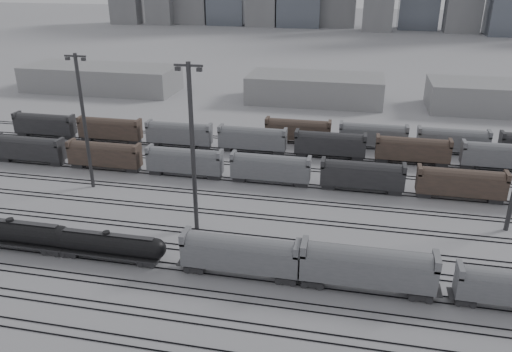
% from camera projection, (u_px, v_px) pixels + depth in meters
% --- Properties ---
extents(ground, '(900.00, 900.00, 0.00)m').
position_uv_depth(ground, '(170.00, 271.00, 67.81)').
color(ground, '#B1B0B5').
rests_on(ground, ground).
extents(tracks, '(220.00, 71.50, 0.16)m').
position_uv_depth(tracks, '(208.00, 213.00, 83.53)').
color(tracks, black).
rests_on(tracks, ground).
extents(tank_car_a, '(18.55, 3.09, 4.58)m').
position_uv_depth(tank_car_a, '(12.00, 232.00, 72.33)').
color(tank_car_a, '#252527').
rests_on(tank_car_a, ground).
extents(tank_car_b, '(17.19, 2.86, 4.25)m').
position_uv_depth(tank_car_b, '(108.00, 244.00, 69.54)').
color(tank_car_b, '#252527').
rests_on(tank_car_b, ground).
extents(hopper_car_a, '(15.76, 3.13, 5.64)m').
position_uv_depth(hopper_car_a, '(240.00, 253.00, 65.49)').
color(hopper_car_a, '#252527').
rests_on(hopper_car_a, ground).
extents(hopper_car_b, '(16.80, 3.34, 6.01)m').
position_uv_depth(hopper_car_b, '(368.00, 266.00, 62.27)').
color(hopper_car_b, '#252527').
rests_on(hopper_car_b, ground).
extents(light_mast_b, '(3.95, 0.63, 24.67)m').
position_uv_depth(light_mast_b, '(84.00, 119.00, 88.34)').
color(light_mast_b, '#353538').
rests_on(light_mast_b, ground).
extents(light_mast_c, '(4.18, 0.67, 26.12)m').
position_uv_depth(light_mast_c, '(193.00, 146.00, 73.22)').
color(light_mast_c, '#353538').
rests_on(light_mast_c, ground).
extents(bg_string_near, '(151.00, 3.00, 5.60)m').
position_uv_depth(bg_string_near, '(270.00, 169.00, 93.98)').
color(bg_string_near, slate).
rests_on(bg_string_near, ground).
extents(bg_string_mid, '(151.00, 3.00, 5.60)m').
position_uv_depth(bg_string_mid, '(330.00, 145.00, 106.47)').
color(bg_string_mid, '#252527').
rests_on(bg_string_mid, ground).
extents(bg_string_far, '(66.00, 3.00, 5.60)m').
position_uv_depth(bg_string_far, '(412.00, 139.00, 110.32)').
color(bg_string_far, brown).
rests_on(bg_string_far, ground).
extents(warehouse_left, '(50.00, 18.00, 8.00)m').
position_uv_depth(warehouse_left, '(101.00, 78.00, 163.22)').
color(warehouse_left, gray).
rests_on(warehouse_left, ground).
extents(warehouse_mid, '(40.00, 18.00, 8.00)m').
position_uv_depth(warehouse_mid, '(315.00, 88.00, 149.83)').
color(warehouse_mid, gray).
rests_on(warehouse_mid, ground).
extents(warehouse_right, '(35.00, 18.00, 8.00)m').
position_uv_depth(warehouse_right, '(493.00, 97.00, 140.27)').
color(warehouse_right, gray).
rests_on(warehouse_right, ground).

